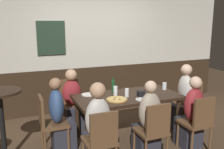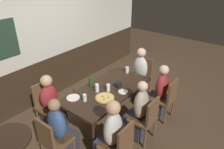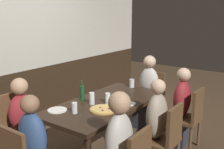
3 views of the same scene
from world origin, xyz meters
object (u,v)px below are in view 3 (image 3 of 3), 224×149
Objects in this scene: chair_head_east at (152,95)px; person_mid_near at (152,134)px; pizza at (103,109)px; beer_bottle_green at (82,93)px; person_left_far at (25,129)px; person_head_east at (147,97)px; dining_table at (106,108)px; chair_left_far at (17,123)px; plate_white_small at (129,104)px; condiment_caddy at (121,96)px; tumbler_short at (92,99)px; plate_white_large at (57,110)px; person_right_near at (178,114)px; chair_right_near at (189,116)px; beer_glass_tall at (108,99)px; pint_glass_stout at (75,109)px; chair_mid_near at (165,136)px; pint_glass_amber at (132,84)px.

chair_head_east is 1.46m from person_mid_near.
beer_bottle_green is (0.12, 0.44, 0.09)m from pizza.
person_head_east is at bearing -19.73° from person_left_far.
chair_left_far reaches higher than dining_table.
dining_table is 1.98× the size of chair_head_east.
beer_bottle_green is 0.63m from plate_white_small.
pizza is at bearing -58.48° from person_left_far.
plate_white_small is at bearing -47.97° from person_left_far.
condiment_caddy is at bearing -174.30° from chair_head_east.
beer_bottle_green is at bearing 74.61° from pizza.
tumbler_short reaches higher than condiment_caddy.
person_head_east is at bearing -9.39° from plate_white_large.
person_right_near is 1.26m from tumbler_short.
chair_right_near is 3.31× the size of beer_bottle_green.
dining_table is 7.63× the size of plate_white_large.
person_right_near is at bearing -35.45° from plate_white_large.
chair_head_east is 0.79× the size of person_left_far.
beer_glass_tall is at bearing 24.15° from pizza.
plate_white_small is (0.87, -0.97, 0.27)m from person_left_far.
plate_white_small is (0.36, -0.13, -0.01)m from pizza.
chair_right_near reaches higher than dining_table.
person_left_far is at bearing 121.52° from pizza.
person_head_east is 1.20m from beer_glass_tall.
pint_glass_stout is at bearing 166.73° from condiment_caddy.
person_right_near is 7.45× the size of tumbler_short.
chair_right_near reaches higher than plate_white_large.
condiment_caddy is (-0.58, 0.57, 0.30)m from person_right_near.
person_left_far reaches higher than chair_left_far.
chair_right_near is at bearing -44.30° from beer_glass_tall.
beer_glass_tall is at bearing 121.59° from plate_white_small.
person_mid_near is 10.49× the size of condiment_caddy.
pint_glass_stout is (-0.52, 0.90, 0.30)m from chair_mid_near.
beer_bottle_green is at bearing -41.09° from chair_left_far.
person_right_near reaches higher than dining_table.
pint_glass_stout is 0.48× the size of beer_bottle_green.
chair_head_east is 0.77× the size of person_right_near.
person_right_near is (0.77, -0.68, -0.18)m from dining_table.
pint_glass_amber is at bearing 89.33° from chair_right_near.
chair_mid_near is 6.94× the size of pint_glass_amber.
person_head_east is 10.82× the size of condiment_caddy.
tumbler_short reaches higher than pint_glass_amber.
pint_glass_amber is (0.78, 0.09, 0.14)m from dining_table.
person_head_east is at bearing 66.89° from chair_right_near.
chair_head_east is at bearing -10.00° from pint_glass_amber.
chair_mid_near is 2.66× the size of pizza.
tumbler_short is 0.21m from beer_bottle_green.
plate_white_small is at bearing -151.00° from pint_glass_amber.
person_right_near reaches higher than pint_glass_amber.
pint_glass_stout is at bearing 177.94° from person_head_east.
person_left_far reaches higher than pint_glass_amber.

